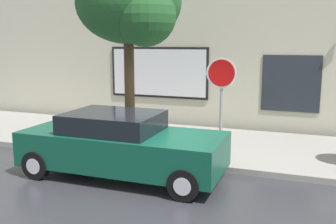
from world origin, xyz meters
TOP-DOWN VIEW (x-y plane):
  - ground_plane at (0.00, 0.00)m, footprint 60.00×60.00m
  - sidewalk at (0.00, 3.00)m, footprint 20.00×4.00m
  - building_facade at (-0.01, 5.50)m, footprint 20.00×0.67m
  - parked_car at (-0.84, 0.02)m, footprint 4.54×1.92m
  - fire_hydrant at (-3.39, 1.69)m, footprint 0.30×0.44m
  - street_tree at (-1.29, 1.63)m, footprint 2.79×2.37m
  - stop_sign at (1.02, 1.83)m, footprint 0.76×0.10m

SIDE VIEW (x-z plane):
  - ground_plane at x=0.00m, z-range 0.00..0.00m
  - sidewalk at x=0.00m, z-range 0.00..0.15m
  - fire_hydrant at x=-3.39m, z-range 0.14..0.94m
  - parked_car at x=-0.84m, z-range 0.00..1.45m
  - stop_sign at x=1.02m, z-range 0.66..3.15m
  - building_facade at x=-0.01m, z-range -0.02..6.98m
  - street_tree at x=-1.29m, z-range 1.45..6.34m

